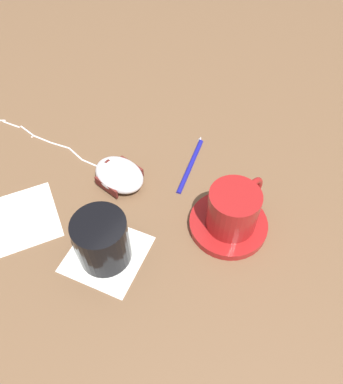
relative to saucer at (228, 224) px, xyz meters
name	(u,v)px	position (x,y,z in m)	size (l,w,h in m)	color
ground_plane	(150,209)	(0.05, -0.12, -0.01)	(3.00, 3.00, 0.00)	brown
saucer	(228,224)	(0.00, 0.00, 0.00)	(0.13, 0.13, 0.01)	maroon
coffee_cup	(234,208)	(0.00, 0.00, 0.04)	(0.11, 0.08, 0.07)	maroon
computer_mouse	(119,175)	(0.03, -0.20, 0.01)	(0.08, 0.10, 0.04)	silver
mouse_cable	(33,136)	(0.05, -0.42, -0.01)	(0.08, 0.32, 0.00)	white
napkin_under_glass	(105,252)	(0.15, -0.13, -0.01)	(0.11, 0.11, 0.00)	silver
drinking_glass	(100,239)	(0.16, -0.13, 0.04)	(0.08, 0.08, 0.08)	black
napkin_spare	(19,219)	(0.19, -0.28, -0.01)	(0.12, 0.12, 0.00)	silver
pen	(190,162)	(-0.08, -0.13, 0.00)	(0.15, 0.05, 0.01)	navy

